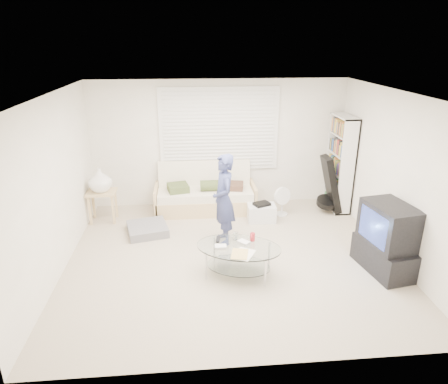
{
  "coord_description": "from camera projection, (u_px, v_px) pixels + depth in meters",
  "views": [
    {
      "loc": [
        -0.59,
        -5.45,
        3.2
      ],
      "look_at": [
        -0.08,
        0.3,
        0.98
      ],
      "focal_mm": 32.0,
      "sensor_mm": 36.0,
      "label": 1
    }
  ],
  "objects": [
    {
      "name": "window_blinds",
      "position": [
        219.0,
        129.0,
        7.75
      ],
      "size": [
        2.32,
        0.08,
        1.62
      ],
      "color": "silver",
      "rests_on": "ground"
    },
    {
      "name": "guitar_case",
      "position": [
        330.0,
        188.0,
        7.69
      ],
      "size": [
        0.45,
        0.42,
        1.11
      ],
      "color": "black",
      "rests_on": "ground"
    },
    {
      "name": "floor_fan",
      "position": [
        282.0,
        199.0,
        7.64
      ],
      "size": [
        0.36,
        0.24,
        0.58
      ],
      "color": "white",
      "rests_on": "ground"
    },
    {
      "name": "bookshelf",
      "position": [
        340.0,
        164.0,
        7.76
      ],
      "size": [
        0.29,
        0.78,
        1.86
      ],
      "color": "white",
      "rests_on": "ground"
    },
    {
      "name": "grey_floor_pillow",
      "position": [
        148.0,
        229.0,
        7.01
      ],
      "size": [
        0.79,
        0.79,
        0.15
      ],
      "primitive_type": "cube",
      "rotation": [
        0.0,
        0.0,
        0.24
      ],
      "color": "slate",
      "rests_on": "ground"
    },
    {
      "name": "coffee_table",
      "position": [
        238.0,
        252.0,
        5.68
      ],
      "size": [
        1.38,
        1.1,
        0.57
      ],
      "color": "silver",
      "rests_on": "ground"
    },
    {
      "name": "standing_person",
      "position": [
        224.0,
        200.0,
        6.45
      ],
      "size": [
        0.44,
        0.6,
        1.52
      ],
      "primitive_type": "imported",
      "rotation": [
        0.0,
        0.0,
        -1.42
      ],
      "color": "#374A6F",
      "rests_on": "ground"
    },
    {
      "name": "tv_unit",
      "position": [
        387.0,
        239.0,
        5.74
      ],
      "size": [
        0.66,
        1.02,
        1.03
      ],
      "color": "black",
      "rests_on": "ground"
    },
    {
      "name": "room_shell",
      "position": [
        228.0,
        148.0,
        6.12
      ],
      "size": [
        5.02,
        4.52,
        2.51
      ],
      "color": "silver",
      "rests_on": "ground"
    },
    {
      "name": "ground",
      "position": [
        231.0,
        257.0,
        6.26
      ],
      "size": [
        5.0,
        5.0,
        0.0
      ],
      "primitive_type": "plane",
      "color": "tan",
      "rests_on": "ground"
    },
    {
      "name": "storage_bin",
      "position": [
        261.0,
        212.0,
        7.46
      ],
      "size": [
        0.53,
        0.38,
        0.36
      ],
      "color": "white",
      "rests_on": "ground"
    },
    {
      "name": "futon_sofa",
      "position": [
        205.0,
        195.0,
        7.86
      ],
      "size": [
        1.95,
        0.79,
        0.96
      ],
      "color": "tan",
      "rests_on": "ground"
    },
    {
      "name": "side_table",
      "position": [
        100.0,
        182.0,
        7.23
      ],
      "size": [
        0.52,
        0.42,
        1.03
      ],
      "color": "tan",
      "rests_on": "ground"
    }
  ]
}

